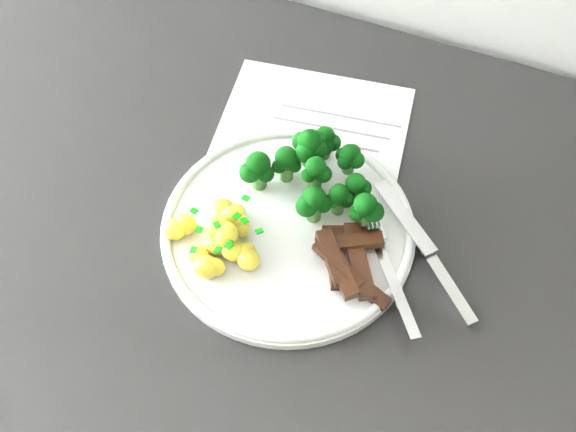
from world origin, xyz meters
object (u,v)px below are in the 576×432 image
object	(u,v)px
broccoli	(318,171)
fork	(389,270)
knife	(436,267)
counter	(314,392)
potatoes	(220,236)
recipe_paper	(300,169)
plate	(288,228)
beef_strips	(347,261)

from	to	relation	value
broccoli	fork	world-z (taller)	broccoli
fork	knife	xyz separation A→B (m)	(0.04, 0.03, -0.01)
fork	knife	world-z (taller)	fork
counter	potatoes	bearing A→B (deg)	-147.25
recipe_paper	plate	size ratio (longest dim) A/B	1.26
potatoes	counter	bearing A→B (deg)	32.75
plate	fork	distance (m)	0.11
counter	knife	bearing A→B (deg)	-0.79
fork	potatoes	bearing A→B (deg)	-169.55
beef_strips	knife	bearing A→B (deg)	22.43
recipe_paper	broccoli	distance (m)	0.05
broccoli	beef_strips	bearing A→B (deg)	-51.23
potatoes	fork	xyz separation A→B (m)	(0.17, 0.03, -0.01)
plate	fork	bearing A→B (deg)	-6.48
knife	counter	bearing A→B (deg)	179.21
recipe_paper	potatoes	xyz separation A→B (m)	(-0.04, -0.12, 0.02)
plate	broccoli	distance (m)	0.07
plate	knife	xyz separation A→B (m)	(0.15, 0.01, 0.00)
counter	broccoli	world-z (taller)	broccoli
potatoes	knife	xyz separation A→B (m)	(0.21, 0.06, -0.01)
broccoli	potatoes	xyz separation A→B (m)	(-0.06, -0.10, -0.02)
recipe_paper	knife	size ratio (longest dim) A/B	2.29
counter	beef_strips	world-z (taller)	beef_strips
counter	beef_strips	distance (m)	0.49
recipe_paper	beef_strips	distance (m)	0.14
recipe_paper	potatoes	distance (m)	0.13
recipe_paper	fork	bearing A→B (deg)	-35.40
knife	plate	bearing A→B (deg)	-174.56
counter	fork	distance (m)	0.50
recipe_paper	fork	distance (m)	0.16
beef_strips	fork	xyz separation A→B (m)	(0.04, 0.01, -0.00)
recipe_paper	broccoli	xyz separation A→B (m)	(0.03, -0.02, 0.04)
potatoes	fork	size ratio (longest dim) A/B	0.78
beef_strips	potatoes	bearing A→B (deg)	-169.05
counter	plate	size ratio (longest dim) A/B	9.60
plate	broccoli	size ratio (longest dim) A/B	1.69
potatoes	beef_strips	distance (m)	0.13
recipe_paper	potatoes	bearing A→B (deg)	-105.97
plate	recipe_paper	bearing A→B (deg)	103.34
recipe_paper	potatoes	size ratio (longest dim) A/B	3.09
potatoes	beef_strips	xyz separation A→B (m)	(0.13, 0.02, -0.00)
counter	potatoes	xyz separation A→B (m)	(-0.09, -0.06, 0.50)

